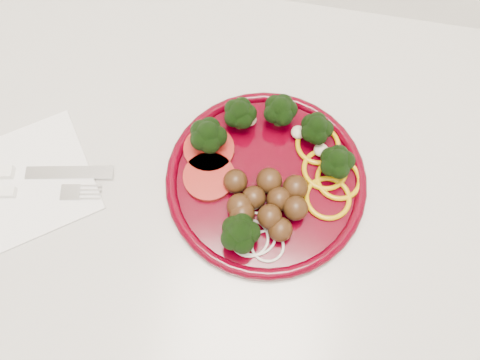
% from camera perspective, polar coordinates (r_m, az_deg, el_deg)
% --- Properties ---
extents(counter, '(2.40, 0.60, 0.90)m').
position_cam_1_polar(counter, '(1.03, -11.22, -7.97)').
color(counter, silver).
rests_on(counter, ground).
extents(plate, '(0.24, 0.24, 0.06)m').
position_cam_1_polar(plate, '(0.56, 3.37, 0.77)').
color(plate, '#41000B').
rests_on(plate, counter).
extents(napkin, '(0.21, 0.21, 0.00)m').
position_cam_1_polar(napkin, '(0.63, -24.46, -0.13)').
color(napkin, white).
rests_on(napkin, counter).
extents(knife, '(0.20, 0.05, 0.01)m').
position_cam_1_polar(knife, '(0.64, -26.36, 0.83)').
color(knife, silver).
rests_on(knife, napkin).
extents(fork, '(0.18, 0.05, 0.01)m').
position_cam_1_polar(fork, '(0.63, -27.00, -1.36)').
color(fork, white).
rests_on(fork, napkin).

